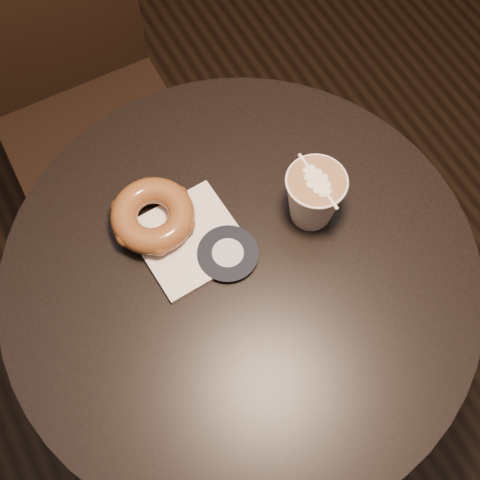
# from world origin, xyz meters

# --- Properties ---
(cafe_table) EXTENTS (0.70, 0.70, 0.75)m
(cafe_table) POSITION_xyz_m (0.00, 0.00, 0.55)
(cafe_table) COLOR black
(cafe_table) RESTS_ON ground
(chair) EXTENTS (0.38, 0.38, 0.95)m
(chair) POSITION_xyz_m (-0.05, 0.61, 0.53)
(chair) COLOR black
(chair) RESTS_ON ground
(pastry_bag) EXTENTS (0.15, 0.15, 0.01)m
(pastry_bag) POSITION_xyz_m (-0.04, 0.08, 0.75)
(pastry_bag) COLOR silver
(pastry_bag) RESTS_ON cafe_table
(doughnut) EXTENTS (0.12, 0.12, 0.04)m
(doughnut) POSITION_xyz_m (-0.08, 0.13, 0.78)
(doughnut) COLOR brown
(doughnut) RESTS_ON pastry_bag
(latte_cup) EXTENTS (0.09, 0.09, 0.10)m
(latte_cup) POSITION_xyz_m (0.14, 0.03, 0.80)
(latte_cup) COLOR silver
(latte_cup) RESTS_ON cafe_table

